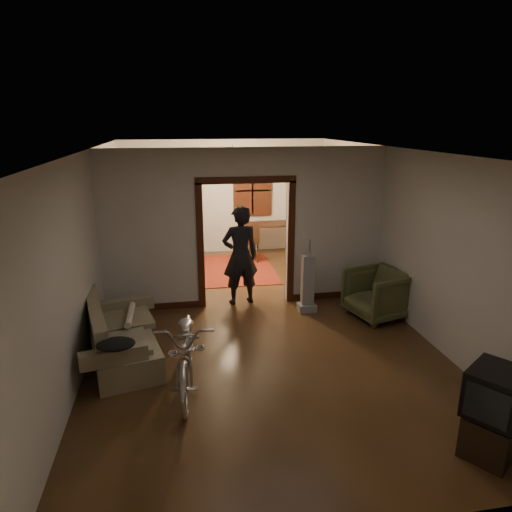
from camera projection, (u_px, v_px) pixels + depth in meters
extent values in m
cube|color=#362111|center=(253.00, 319.00, 7.73)|extent=(5.00, 8.50, 0.01)
cube|color=white|center=(253.00, 150.00, 6.93)|extent=(5.00, 8.50, 0.01)
cube|color=beige|center=(224.00, 197.00, 11.34)|extent=(5.00, 0.02, 2.80)
cube|color=beige|center=(91.00, 246.00, 6.91)|extent=(0.02, 8.50, 2.80)
cube|color=beige|center=(398.00, 233.00, 7.74)|extent=(0.02, 8.50, 2.80)
cube|color=beige|center=(246.00, 228.00, 8.04)|extent=(5.00, 0.14, 2.80)
cube|color=#36170C|center=(246.00, 245.00, 8.12)|extent=(1.74, 0.20, 2.32)
cube|color=black|center=(252.00, 191.00, 11.38)|extent=(0.98, 0.06, 1.28)
sphere|color=#FFE0A5|center=(233.00, 165.00, 9.42)|extent=(0.24, 0.24, 0.24)
cube|color=silver|center=(304.00, 235.00, 8.18)|extent=(0.08, 0.01, 0.12)
cube|color=#676244|center=(121.00, 331.00, 6.33)|extent=(1.21, 1.94, 0.83)
cylinder|color=beige|center=(130.00, 315.00, 6.60)|extent=(0.10, 0.76, 0.10)
ellipsoid|color=black|center=(116.00, 344.00, 5.40)|extent=(0.45, 0.34, 0.13)
imported|color=silver|center=(187.00, 348.00, 5.68)|extent=(0.79, 1.95, 1.00)
imported|color=#494E2C|center=(377.00, 294.00, 7.71)|extent=(1.10, 1.08, 0.82)
cube|color=black|center=(490.00, 436.00, 4.52)|extent=(0.65, 0.64, 0.44)
cube|color=black|center=(497.00, 393.00, 4.38)|extent=(0.73, 0.72, 0.47)
cube|color=gray|center=(308.00, 283.00, 7.92)|extent=(0.34, 0.29, 1.02)
imported|color=black|center=(240.00, 256.00, 8.16)|extent=(0.72, 0.54, 1.81)
cube|color=maroon|center=(235.00, 269.00, 10.27)|extent=(1.75, 2.28, 0.02)
cube|color=#203522|center=(173.00, 220.00, 10.71)|extent=(1.11, 0.83, 1.98)
sphere|color=#1E5972|center=(171.00, 179.00, 10.44)|extent=(0.26, 0.26, 0.26)
cube|color=black|center=(270.00, 239.00, 11.32)|extent=(1.19, 0.85, 0.79)
cube|color=black|center=(248.00, 241.00, 10.75)|extent=(0.53, 0.53, 1.00)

